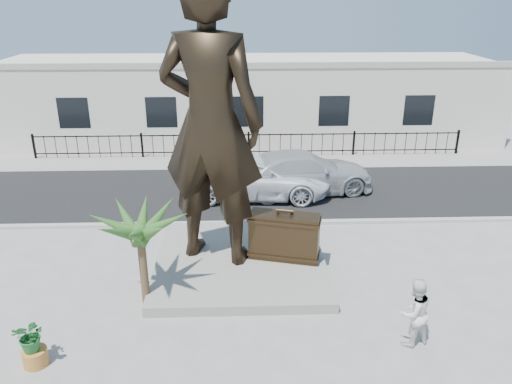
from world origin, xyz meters
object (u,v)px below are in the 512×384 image
suitcase (284,236)px  tourist (414,312)px  car_white (259,177)px  statue (211,123)px

suitcase → tourist: 4.70m
tourist → car_white: (-3.30, 9.70, -0.06)m
statue → tourist: size_ratio=4.76×
statue → suitcase: bearing=-168.5°
tourist → car_white: bearing=-92.0°
statue → car_white: bearing=-87.2°
suitcase → car_white: suitcase is taller
statue → suitcase: statue is taller
suitcase → tourist: size_ratio=1.19×
suitcase → statue: bearing=-172.9°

